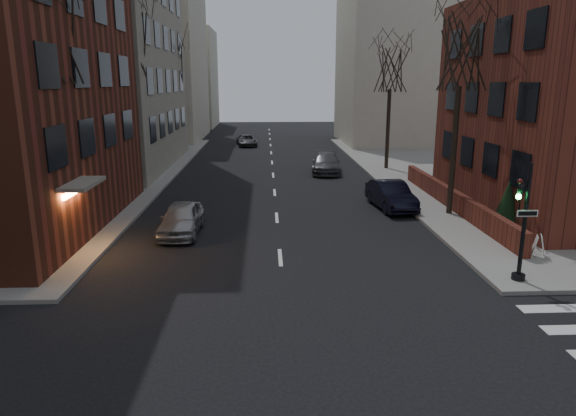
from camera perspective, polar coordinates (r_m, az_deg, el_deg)
The scene contains 18 objects.
low_wall_right at distance 28.41m, azimuth 17.79°, elevation 0.97°, with size 0.35×16.00×1.00m, color maroon.
building_distant_la at distance 63.67m, azimuth -16.25°, elevation 15.49°, with size 14.00×16.00×18.00m, color beige.
building_distant_ra at distance 59.05m, azimuth 13.19°, elevation 14.86°, with size 14.00×14.00×16.00m, color beige.
building_distant_lb at distance 79.94m, azimuth -11.83°, elevation 13.88°, with size 10.00×12.00×14.00m, color beige.
traffic_signal at distance 18.68m, azimuth 24.54°, elevation -2.22°, with size 0.76×0.44×4.00m.
tree_left_a at distance 22.60m, azimuth -25.17°, elevation 17.18°, with size 4.18×4.18×10.26m.
tree_left_b at distance 34.05m, azimuth -17.35°, elevation 17.07°, with size 4.40×4.40×10.80m.
tree_left_c at distance 47.70m, azimuth -12.95°, elevation 15.21°, with size 3.96×3.96×9.72m.
tree_right_a at distance 26.68m, azimuth 18.72°, elevation 16.10°, with size 3.96×3.96×9.72m.
tree_right_b at distance 40.07m, azimuth 11.34°, elevation 14.96°, with size 3.74×3.74×9.18m.
streetlamp_near at distance 30.06m, azimuth -17.49°, elevation 8.61°, with size 0.36×0.36×6.28m.
streetlamp_far at distance 49.62m, azimuth -11.61°, elevation 10.83°, with size 0.36×0.36×6.28m.
parked_sedan at distance 28.07m, azimuth 11.37°, elevation 1.41°, with size 1.56×4.48×1.48m, color black.
car_lane_silver at distance 23.42m, azimuth -11.77°, elevation -1.18°, with size 1.68×4.16×1.42m, color #9E9EA3.
car_lane_gray at distance 38.56m, azimuth 4.27°, elevation 5.01°, with size 2.05×5.04×1.46m, color #45454A.
car_lane_far at distance 54.82m, azimuth -4.62°, elevation 7.50°, with size 1.94×4.20×1.17m, color #3F4045.
sandwich_board at distance 21.81m, azimuth 26.06°, elevation -3.83°, with size 0.38×0.53×0.86m, color white.
evergreen_shrub at distance 25.05m, azimuth 23.20°, elevation 0.32°, with size 1.37×1.37×2.28m, color black.
Camera 1 is at (-0.52, -6.96, 6.71)m, focal length 32.00 mm.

